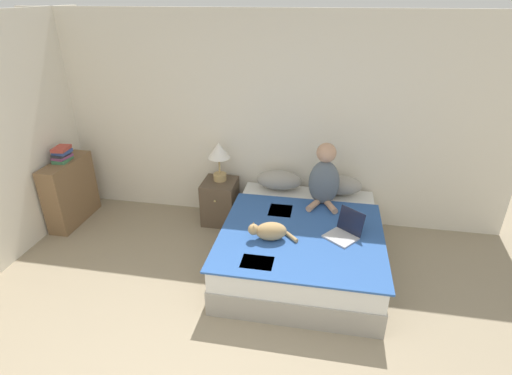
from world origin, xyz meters
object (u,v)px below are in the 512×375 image
bed (302,244)px  nightstand (220,201)px  cat_tabby (269,231)px  laptop_open (344,232)px  table_lamp (219,154)px  bookshelf (70,192)px  person_sitting (324,178)px  pillow_near (279,180)px  pillow_far (338,185)px  book_stack_top (62,154)px

bed → nightstand: (-1.11, 0.74, 0.03)m
cat_tabby → laptop_open: (0.73, 0.19, -0.04)m
table_lamp → bookshelf: bearing=-168.3°
person_sitting → nightstand: 1.43m
laptop_open → bookshelf: size_ratio=0.50×
laptop_open → pillow_near: bearing=167.3°
laptop_open → table_lamp: 1.83m
laptop_open → person_sitting: bearing=147.8°
pillow_near → bed: bearing=-65.7°
pillow_far → table_lamp: bearing=-179.7°
bed → bookshelf: (-2.98, 0.40, 0.17)m
nightstand → laptop_open: bearing=-30.3°
cat_tabby → bookshelf: (-2.67, 0.74, -0.18)m
bookshelf → table_lamp: bearing=11.7°
nightstand → bookshelf: bookshelf is taller
pillow_near → laptop_open: laptop_open is taller
cat_tabby → book_stack_top: (-2.67, 0.74, 0.33)m
laptop_open → nightstand: bearing=-172.5°
book_stack_top → bookshelf: bearing=-92.8°
cat_tabby → nightstand: cat_tabby is taller
pillow_near → laptop_open: size_ratio=1.35×
nightstand → table_lamp: table_lamp is taller
book_stack_top → laptop_open: bearing=-9.3°
pillow_near → bookshelf: size_ratio=0.67×
pillow_near → table_lamp: bearing=-179.5°
pillow_far → cat_tabby: pillow_far is taller
pillow_far → person_sitting: person_sitting is taller
cat_tabby → nightstand: bearing=-66.2°
bookshelf → person_sitting: bearing=1.8°
pillow_far → book_stack_top: (-3.34, -0.39, 0.30)m
pillow_near → book_stack_top: book_stack_top is taller
laptop_open → book_stack_top: bearing=-151.5°
pillow_far → table_lamp: 1.50m
person_sitting → bookshelf: person_sitting is taller
bed → cat_tabby: bearing=-132.0°
table_lamp → book_stack_top: size_ratio=2.05×
bookshelf → pillow_near: bearing=8.5°
nightstand → pillow_far: bearing=2.1°
pillow_near → cat_tabby: size_ratio=1.13×
pillow_far → book_stack_top: 3.37m
laptop_open → book_stack_top: book_stack_top is taller
laptop_open → nightstand: (-1.53, 0.89, -0.28)m
cat_tabby → bookshelf: size_ratio=0.60×
laptop_open → book_stack_top: 3.46m
bed → book_stack_top: 3.08m
pillow_near → person_sitting: person_sitting is taller
cat_tabby → laptop_open: laptop_open is taller
table_lamp → bookshelf: 1.97m
pillow_near → bookshelf: (-2.62, -0.39, -0.20)m
person_sitting → table_lamp: (-1.29, 0.29, 0.08)m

